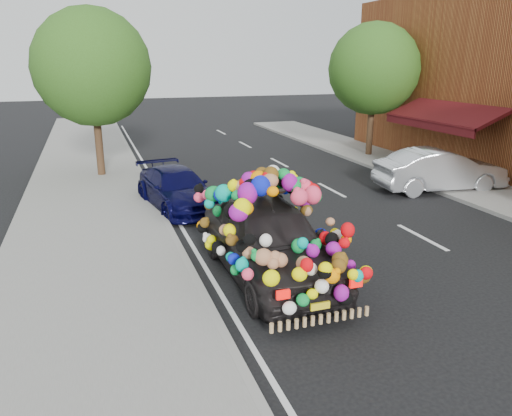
{
  "coord_description": "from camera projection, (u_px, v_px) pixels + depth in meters",
  "views": [
    {
      "loc": [
        -4.1,
        -9.88,
        4.29
      ],
      "look_at": [
        -0.73,
        0.21,
        1.12
      ],
      "focal_mm": 35.0,
      "sensor_mm": 36.0,
      "label": 1
    }
  ],
  "objects": [
    {
      "name": "footpath_far",
      "position": [
        483.0,
        192.0,
        16.65
      ],
      "size": [
        3.0,
        40.0,
        0.12
      ],
      "primitive_type": "cube",
      "color": "gray",
      "rests_on": "ground"
    },
    {
      "name": "ground",
      "position": [
        289.0,
        254.0,
        11.45
      ],
      "size": [
        100.0,
        100.0,
        0.0
      ],
      "primitive_type": "plane",
      "color": "black",
      "rests_on": "ground"
    },
    {
      "name": "navy_sedan",
      "position": [
        177.0,
        189.0,
        14.92
      ],
      "size": [
        2.29,
        4.25,
        1.17
      ],
      "primitive_type": "imported",
      "rotation": [
        0.0,
        0.0,
        0.17
      ],
      "color": "black",
      "rests_on": "ground"
    },
    {
      "name": "tree_near_sidewalk",
      "position": [
        92.0,
        67.0,
        17.79
      ],
      "size": [
        4.2,
        4.2,
        6.13
      ],
      "color": "#332114",
      "rests_on": "ground"
    },
    {
      "name": "silver_hatchback",
      "position": [
        440.0,
        170.0,
        16.8
      ],
      "size": [
        4.46,
        1.97,
        1.42
      ],
      "primitive_type": "imported",
      "rotation": [
        0.0,
        0.0,
        1.46
      ],
      "color": "#B1B4BA",
      "rests_on": "ground"
    },
    {
      "name": "tree_far_b",
      "position": [
        374.0,
        69.0,
        21.86
      ],
      "size": [
        4.0,
        4.0,
        5.9
      ],
      "color": "#332114",
      "rests_on": "ground"
    },
    {
      "name": "plush_art_car",
      "position": [
        269.0,
        222.0,
        9.99
      ],
      "size": [
        2.29,
        4.92,
        2.25
      ],
      "rotation": [
        0.0,
        0.0,
        0.01
      ],
      "color": "black",
      "rests_on": "ground"
    },
    {
      "name": "lane_markings",
      "position": [
        422.0,
        237.0,
        12.54
      ],
      "size": [
        6.0,
        50.0,
        0.01
      ],
      "primitive_type": null,
      "color": "silver",
      "rests_on": "ground"
    },
    {
      "name": "sidewalk",
      "position": [
        93.0,
        276.0,
        10.13
      ],
      "size": [
        4.0,
        60.0,
        0.12
      ],
      "primitive_type": "cube",
      "color": "gray",
      "rests_on": "ground"
    },
    {
      "name": "kerb",
      "position": [
        188.0,
        264.0,
        10.72
      ],
      "size": [
        0.15,
        60.0,
        0.13
      ],
      "primitive_type": "cube",
      "color": "gray",
      "rests_on": "ground"
    }
  ]
}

